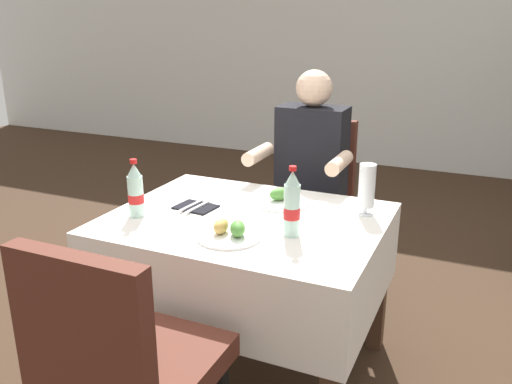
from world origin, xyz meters
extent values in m
plane|color=#382619|center=(0.00, 0.00, 0.00)|extent=(11.00, 11.00, 0.00)
cube|color=silver|center=(0.00, 3.82, 1.39)|extent=(11.00, 0.12, 2.78)
cube|color=white|center=(0.08, 0.05, 0.71)|extent=(1.12, 0.89, 0.02)
cube|color=white|center=(0.08, -0.38, 0.54)|extent=(1.12, 0.02, 0.32)
cube|color=white|center=(0.08, 0.49, 0.54)|extent=(1.12, 0.02, 0.32)
cube|color=white|center=(-0.47, 0.05, 0.54)|extent=(0.02, 0.89, 0.32)
cube|color=white|center=(0.64, 0.05, 0.54)|extent=(0.02, 0.89, 0.32)
cube|color=#472D1E|center=(-0.42, -0.33, 0.35)|extent=(0.07, 0.07, 0.70)
cube|color=#472D1E|center=(0.58, -0.33, 0.35)|extent=(0.07, 0.07, 0.70)
cube|color=#472D1E|center=(-0.42, 0.44, 0.35)|extent=(0.07, 0.07, 0.70)
cube|color=#472D1E|center=(0.58, 0.44, 0.35)|extent=(0.07, 0.07, 0.70)
cube|color=#4C2319|center=(0.08, 0.80, 0.49)|extent=(0.44, 0.44, 0.08)
cube|color=#4C2319|center=(0.08, 1.05, 0.75)|extent=(0.42, 0.06, 0.44)
cube|color=black|center=(-0.09, 0.63, 0.23)|extent=(0.04, 0.04, 0.45)
cube|color=black|center=(0.25, 0.63, 0.23)|extent=(0.04, 0.04, 0.45)
cube|color=black|center=(-0.09, 0.97, 0.23)|extent=(0.04, 0.04, 0.45)
cube|color=black|center=(0.25, 0.97, 0.23)|extent=(0.04, 0.04, 0.45)
cube|color=#4C2319|center=(0.08, -0.69, 0.49)|extent=(0.44, 0.44, 0.08)
cube|color=#4C2319|center=(0.08, -0.94, 0.75)|extent=(0.42, 0.06, 0.44)
cylinder|color=#282D42|center=(0.03, 0.60, 0.23)|extent=(0.10, 0.10, 0.45)
cylinder|color=#282D42|center=(0.19, 0.60, 0.23)|extent=(0.10, 0.10, 0.45)
cube|color=#282D42|center=(0.11, 0.76, 0.51)|extent=(0.34, 0.36, 0.12)
cube|color=black|center=(0.11, 0.84, 0.82)|extent=(0.36, 0.20, 0.50)
sphere|color=beige|center=(0.11, 0.84, 1.17)|extent=(0.19, 0.19, 0.19)
cylinder|color=beige|center=(-0.11, 0.61, 0.85)|extent=(0.07, 0.26, 0.07)
cylinder|color=beige|center=(0.32, 0.61, 0.85)|extent=(0.07, 0.26, 0.07)
cylinder|color=white|center=(0.12, -0.17, 0.73)|extent=(0.25, 0.25, 0.01)
ellipsoid|color=#4C8E38|center=(0.15, -0.17, 0.76)|extent=(0.09, 0.11, 0.06)
ellipsoid|color=gold|center=(0.08, -0.17, 0.76)|extent=(0.06, 0.09, 0.06)
cylinder|color=white|center=(0.16, 0.27, 0.73)|extent=(0.23, 0.23, 0.01)
ellipsoid|color=#C14C33|center=(0.19, 0.31, 0.76)|extent=(0.07, 0.08, 0.05)
ellipsoid|color=#4C8E38|center=(0.14, 0.28, 0.76)|extent=(0.11, 0.11, 0.06)
cylinder|color=white|center=(0.53, 0.29, 0.72)|extent=(0.07, 0.07, 0.01)
cylinder|color=white|center=(0.53, 0.29, 0.74)|extent=(0.02, 0.02, 0.03)
cylinder|color=white|center=(0.53, 0.29, 0.85)|extent=(0.07, 0.07, 0.18)
cylinder|color=gold|center=(0.53, 0.29, 0.80)|extent=(0.06, 0.06, 0.08)
cylinder|color=silver|center=(0.32, -0.05, 0.82)|extent=(0.06, 0.06, 0.20)
cylinder|color=red|center=(0.32, -0.05, 0.81)|extent=(0.06, 0.06, 0.04)
cone|color=silver|center=(0.32, -0.05, 0.95)|extent=(0.06, 0.06, 0.05)
cylinder|color=red|center=(0.32, -0.05, 0.99)|extent=(0.03, 0.03, 0.02)
cylinder|color=silver|center=(-0.34, -0.12, 0.81)|extent=(0.06, 0.06, 0.17)
cylinder|color=red|center=(-0.34, -0.12, 0.80)|extent=(0.07, 0.07, 0.04)
cone|color=silver|center=(-0.34, -0.12, 0.92)|extent=(0.06, 0.06, 0.05)
cylinder|color=red|center=(-0.34, -0.12, 0.96)|extent=(0.03, 0.03, 0.02)
cube|color=black|center=(-0.17, 0.07, 0.73)|extent=(0.18, 0.15, 0.01)
cube|color=silver|center=(-0.19, 0.07, 0.73)|extent=(0.03, 0.19, 0.01)
cube|color=silver|center=(-0.15, 0.06, 0.73)|extent=(0.03, 0.19, 0.01)
camera|label=1|loc=(0.97, -1.84, 1.52)|focal=37.63mm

